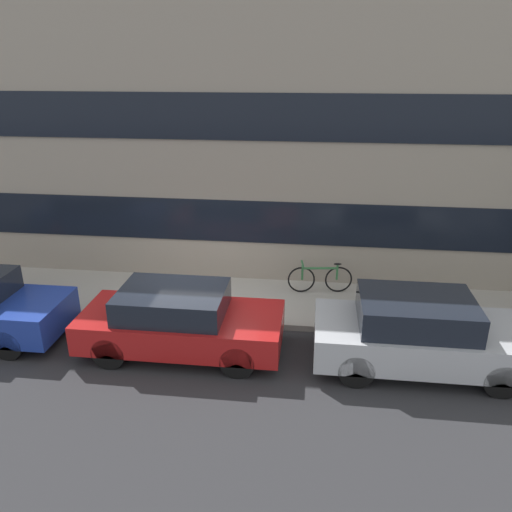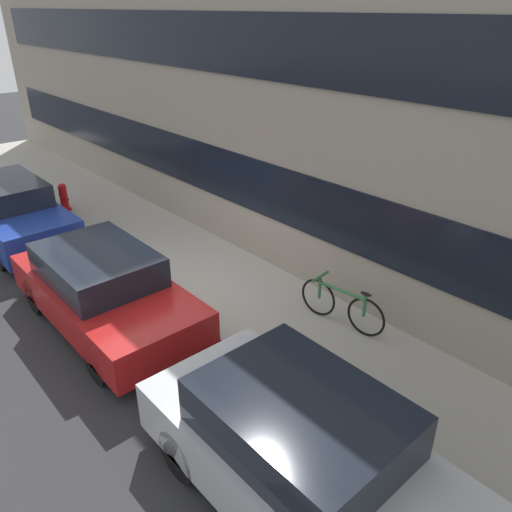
# 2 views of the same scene
# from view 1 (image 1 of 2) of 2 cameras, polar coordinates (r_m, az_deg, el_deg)

# --- Properties ---
(ground_plane) EXTENTS (56.00, 56.00, 0.00)m
(ground_plane) POSITION_cam_1_polar(r_m,az_deg,el_deg) (11.42, -6.60, -7.87)
(ground_plane) COLOR #2B2B2D
(sidewalk_strip) EXTENTS (28.00, 2.41, 0.14)m
(sidewalk_strip) POSITION_cam_1_polar(r_m,az_deg,el_deg) (12.42, -5.36, -4.90)
(sidewalk_strip) COLOR #A8A399
(sidewalk_strip) RESTS_ON ground_plane
(rowhouse_facade) EXTENTS (28.00, 1.02, 7.86)m
(rowhouse_facade) POSITION_cam_1_polar(r_m,az_deg,el_deg) (12.86, -4.40, 14.11)
(rowhouse_facade) COLOR gray
(rowhouse_facade) RESTS_ON ground_plane
(parked_car_red) EXTENTS (4.04, 1.74, 1.36)m
(parked_car_red) POSITION_cam_1_polar(r_m,az_deg,el_deg) (10.23, -8.72, -7.31)
(parked_car_red) COLOR #AD1919
(parked_car_red) RESTS_ON ground_plane
(parked_car_silver) EXTENTS (4.06, 1.79, 1.45)m
(parked_car_silver) POSITION_cam_1_polar(r_m,az_deg,el_deg) (10.10, 18.22, -8.38)
(parked_car_silver) COLOR #B2B5BA
(parked_car_silver) RESTS_ON ground_plane
(bicycle) EXTENTS (1.60, 0.44, 0.78)m
(bicycle) POSITION_cam_1_polar(r_m,az_deg,el_deg) (12.50, 7.31, -2.49)
(bicycle) COLOR black
(bicycle) RESTS_ON sidewalk_strip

